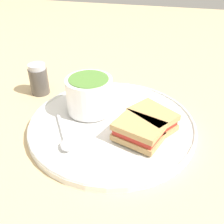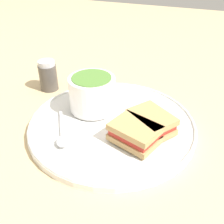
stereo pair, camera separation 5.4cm
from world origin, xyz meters
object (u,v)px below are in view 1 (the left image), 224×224
at_px(spoon, 66,141).
at_px(soup_bowl, 89,94).
at_px(sandwich_half_far, 152,118).
at_px(salt_shaker, 39,79).
at_px(sandwich_half_near, 139,131).

bearing_deg(spoon, soup_bowl, 143.88).
distance_m(soup_bowl, sandwich_half_far, 0.14).
bearing_deg(soup_bowl, spoon, 86.04).
relative_size(spoon, salt_shaker, 1.44).
bearing_deg(soup_bowl, sandwich_half_far, 169.35).
relative_size(soup_bowl, sandwich_half_far, 0.93).
bearing_deg(sandwich_half_far, soup_bowl, -10.65).
distance_m(sandwich_half_near, sandwich_half_far, 0.05).
xyz_separation_m(sandwich_half_near, salt_shaker, (0.28, -0.15, 0.00)).
relative_size(soup_bowl, salt_shaker, 1.26).
bearing_deg(soup_bowl, sandwich_half_near, 147.84).
bearing_deg(sandwich_half_near, soup_bowl, -32.16).
distance_m(spoon, sandwich_half_near, 0.14).
bearing_deg(sandwich_half_near, sandwich_half_far, -112.20).
relative_size(spoon, sandwich_half_near, 1.11).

